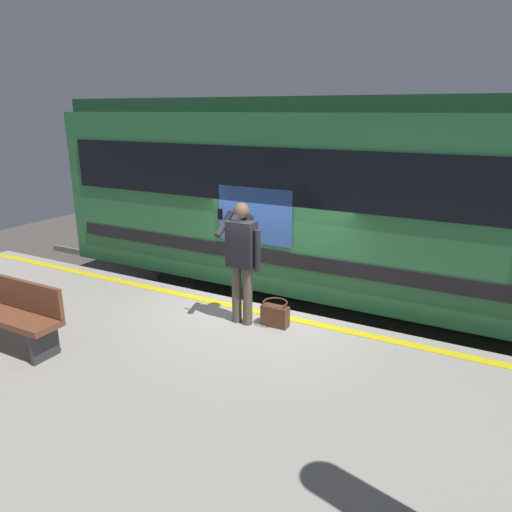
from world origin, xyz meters
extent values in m
plane|color=#4C4742|center=(0.00, 0.00, 0.00)|extent=(23.99, 23.99, 0.00)
cube|color=#9E998E|center=(0.00, 2.59, 0.48)|extent=(12.85, 5.18, 0.96)
cube|color=yellow|center=(0.00, 0.30, 0.97)|extent=(12.59, 0.16, 0.01)
cube|color=slate|center=(0.00, -1.28, 0.08)|extent=(16.71, 0.08, 0.16)
cube|color=slate|center=(0.00, -2.71, 0.08)|extent=(16.71, 0.08, 0.16)
cube|color=#2D723F|center=(-1.88, -2.00, 2.44)|extent=(13.17, 3.02, 2.97)
cube|color=#1B4426|center=(-1.88, -2.00, 4.04)|extent=(12.91, 2.78, 0.24)
cube|color=black|center=(-1.88, -0.47, 2.96)|extent=(12.51, 0.03, 0.90)
cube|color=black|center=(-1.88, -0.47, 1.62)|extent=(12.51, 0.03, 0.24)
cube|color=#3359B2|center=(0.43, -0.47, 2.29)|extent=(1.36, 0.02, 0.94)
cylinder|color=black|center=(2.40, -0.79, 0.58)|extent=(0.84, 0.12, 0.84)
cylinder|color=black|center=(2.40, -3.21, 0.58)|extent=(0.84, 0.12, 0.84)
cylinder|color=brown|center=(-0.12, 0.76, 1.40)|extent=(0.14, 0.14, 0.88)
cylinder|color=brown|center=(0.06, 0.76, 1.40)|extent=(0.14, 0.14, 0.88)
cube|color=black|center=(-0.03, 0.76, 2.17)|extent=(0.40, 0.24, 0.65)
sphere|color=black|center=(-0.03, 0.60, 2.47)|extent=(0.20, 0.20, 0.20)
sphere|color=#997051|center=(-0.03, 0.76, 2.64)|extent=(0.22, 0.22, 0.22)
cylinder|color=black|center=(-0.28, 0.76, 2.10)|extent=(0.09, 0.09, 0.59)
cylinder|color=black|center=(0.20, 0.84, 2.44)|extent=(0.09, 0.42, 0.33)
cube|color=black|center=(0.20, 0.94, 2.60)|extent=(0.07, 0.02, 0.15)
cube|color=#59331E|center=(-0.51, 0.63, 1.12)|extent=(0.40, 0.17, 0.31)
torus|color=#59331E|center=(-0.51, 0.63, 1.33)|extent=(0.36, 0.36, 0.02)
cube|color=brown|center=(2.28, 2.86, 1.41)|extent=(1.68, 0.44, 0.08)
cube|color=brown|center=(2.28, 2.67, 1.66)|extent=(1.68, 0.06, 0.40)
cube|color=#333338|center=(1.60, 2.86, 1.19)|extent=(0.06, 0.40, 0.45)
camera|label=1|loc=(-3.26, 6.31, 3.97)|focal=33.43mm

